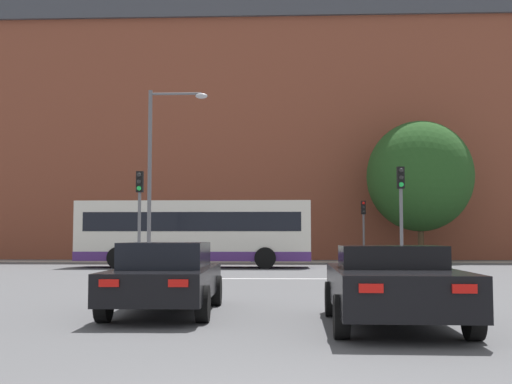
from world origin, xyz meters
name	(u,v)px	position (x,y,z in m)	size (l,w,h in m)	color
stop_line_strip	(277,279)	(0.00, 17.88, 0.00)	(7.37, 0.30, 0.01)	silver
far_pavement	(279,262)	(0.00, 33.55, 0.01)	(68.19, 2.50, 0.01)	#A09B91
brick_civic_building	(257,134)	(-1.71, 43.57, 9.35)	(45.62, 13.72, 25.77)	brown
car_saloon_left	(166,276)	(-2.05, 7.52, 0.71)	(2.00, 4.56, 1.36)	black
car_roadster_right	(392,285)	(2.01, 5.81, 0.68)	(2.15, 4.40, 1.32)	black
bus_crossing_lead	(195,232)	(-4.05, 26.23, 1.72)	(11.19, 2.74, 3.20)	silver
traffic_light_near_right	(401,203)	(4.51, 18.43, 2.71)	(0.26, 0.31, 4.02)	slate
traffic_light_far_right	(364,220)	(5.00, 33.03, 2.46)	(0.26, 0.31, 3.61)	slate
traffic_light_near_left	(139,205)	(-5.20, 19.17, 2.68)	(0.26, 0.31, 3.97)	slate
street_lamp_junction	(160,160)	(-4.82, 21.11, 4.62)	(2.45, 0.36, 7.54)	slate
pedestrian_waiting	(253,246)	(-1.51, 33.06, 0.96)	(0.40, 0.24, 1.65)	#333851
tree_by_building	(420,176)	(8.46, 33.72, 5.12)	(6.31, 6.31, 8.44)	#4C3823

